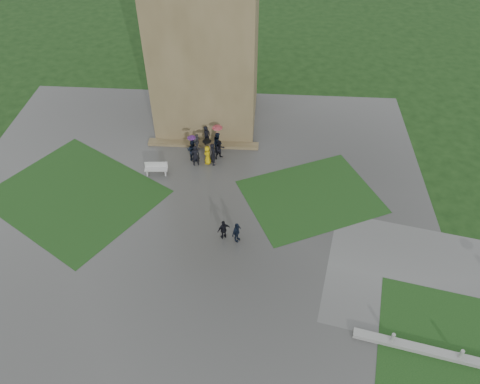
# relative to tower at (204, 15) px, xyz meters

# --- Properties ---
(ground) EXTENTS (120.00, 120.00, 0.00)m
(ground) POSITION_rel_tower_xyz_m (0.00, -15.00, -9.00)
(ground) COLOR black
(plaza) EXTENTS (34.00, 34.00, 0.02)m
(plaza) POSITION_rel_tower_xyz_m (0.00, -13.00, -8.99)
(plaza) COLOR #363634
(plaza) RESTS_ON ground
(lawn_inset_left) EXTENTS (14.10, 13.46, 0.01)m
(lawn_inset_left) POSITION_rel_tower_xyz_m (-8.50, -11.00, -8.97)
(lawn_inset_left) COLOR #153412
(lawn_inset_left) RESTS_ON plaza
(lawn_inset_right) EXTENTS (11.12, 10.15, 0.01)m
(lawn_inset_right) POSITION_rel_tower_xyz_m (8.50, -10.00, -8.97)
(lawn_inset_right) COLOR #153412
(lawn_inset_right) RESTS_ON plaza
(tower) EXTENTS (8.00, 8.00, 18.00)m
(tower) POSITION_rel_tower_xyz_m (0.00, 0.00, 0.00)
(tower) COLOR brown
(tower) RESTS_ON ground
(tower_plinth) EXTENTS (9.00, 0.80, 0.22)m
(tower_plinth) POSITION_rel_tower_xyz_m (0.00, -4.40, -8.87)
(tower_plinth) COLOR brown
(tower_plinth) RESTS_ON plaza
(bench) EXTENTS (1.75, 0.68, 0.99)m
(bench) POSITION_rel_tower_xyz_m (-3.06, -8.22, -8.47)
(bench) COLOR #ABABA7
(bench) RESTS_ON plaza
(visitor_cluster) EXTENTS (3.04, 3.15, 2.45)m
(visitor_cluster) POSITION_rel_tower_xyz_m (0.46, -5.88, -7.93)
(visitor_cluster) COLOR black
(visitor_cluster) RESTS_ON plaza
(pedestrian_mid) EXTENTS (0.90, 1.03, 1.52)m
(pedestrian_mid) POSITION_rel_tower_xyz_m (3.47, -14.52, -8.22)
(pedestrian_mid) COLOR black
(pedestrian_mid) RESTS_ON plaza
(pedestrian_near) EXTENTS (1.01, 0.88, 1.50)m
(pedestrian_near) POSITION_rel_tower_xyz_m (2.62, -14.33, -8.23)
(pedestrian_near) COLOR black
(pedestrian_near) RESTS_ON plaza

